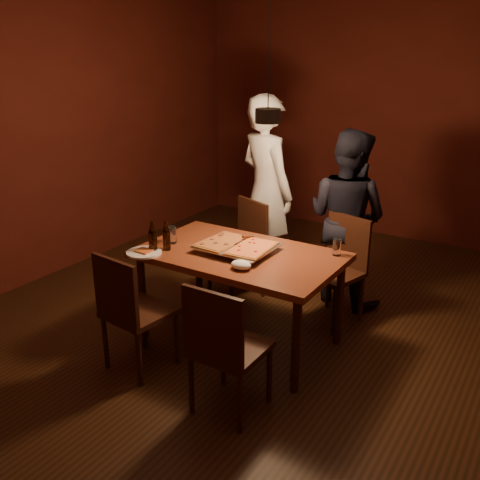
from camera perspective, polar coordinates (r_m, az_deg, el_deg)
The scene contains 19 objects.
room_shell at distance 3.90m, azimuth 2.90°, elevation 7.98°, with size 6.00×6.00×6.00m.
dining_table at distance 4.04m, azimuth -0.00°, elevation -2.32°, with size 1.50×0.90×0.75m.
chair_far_left at distance 4.92m, azimuth 0.38°, elevation 0.05°, with size 0.54×0.54×0.49m.
chair_far_right at distance 4.54m, azimuth 10.58°, elevation -2.03°, with size 0.52×0.52×0.49m.
chair_near_left at distance 3.79m, azimuth -11.75°, elevation -6.60°, with size 0.46×0.46×0.49m.
chair_near_right at distance 3.28m, azimuth -1.84°, elevation -10.56°, with size 0.42×0.42×0.49m.
pizza_tray at distance 4.03m, azimuth -0.32°, elevation -0.89°, with size 0.55×0.45×0.05m, color silver.
pizza_meat at distance 4.08m, azimuth -1.97°, elevation -0.15°, with size 0.26×0.41×0.02m, color maroon.
pizza_cheese at distance 3.94m, azimuth 1.29°, elevation -0.85°, with size 0.26×0.41×0.02m, color gold.
spatula at distance 4.04m, azimuth -0.30°, elevation -0.24°, with size 0.09×0.24×0.04m, color silver, non-canonical shape.
beer_bottle_a at distance 4.04m, azimuth -9.30°, elevation 0.36°, with size 0.06×0.06×0.24m.
beer_bottle_b at distance 4.07m, azimuth -7.86°, elevation 0.45°, with size 0.06×0.06×0.22m.
water_glass_left at distance 4.22m, azimuth -7.38°, elevation 0.55°, with size 0.08×0.08×0.13m, color silver.
water_glass_right at distance 4.01m, azimuth 10.29°, elevation -0.75°, with size 0.06×0.06×0.13m, color silver.
plate_slice at distance 4.05m, azimuth -10.21°, elevation -1.31°, with size 0.26×0.26×0.03m.
napkin at distance 3.70m, azimuth 0.11°, elevation -2.67°, with size 0.15×0.11×0.06m, color white.
diner_white at distance 5.09m, azimuth 2.84°, elevation 5.11°, with size 0.66×0.44×1.82m, color silver.
diner_dark at distance 4.81m, azimuth 11.29°, elevation 2.31°, with size 0.76×0.59×1.57m, color black.
pendant_lamp at distance 3.84m, azimuth 3.00°, elevation 13.25°, with size 0.18×0.18×1.10m.
Camera 1 is at (1.87, -3.33, 2.19)m, focal length 40.00 mm.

